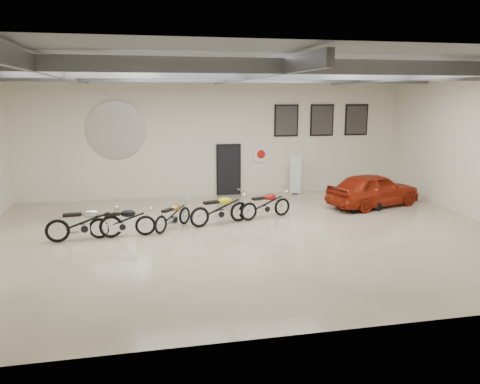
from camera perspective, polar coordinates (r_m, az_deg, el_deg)
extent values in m
cube|color=#C6B597|center=(14.17, 1.00, -5.33)|extent=(16.00, 12.00, 0.01)
cube|color=slate|center=(13.57, 1.08, 15.29)|extent=(16.00, 12.00, 0.01)
cube|color=silver|center=(19.51, -2.91, 6.84)|extent=(16.00, 0.02, 5.00)
cube|color=black|center=(19.72, -1.40, 2.66)|extent=(0.92, 0.08, 2.10)
imported|color=#99220D|center=(18.43, 15.95, 0.29)|extent=(2.60, 4.07, 1.29)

